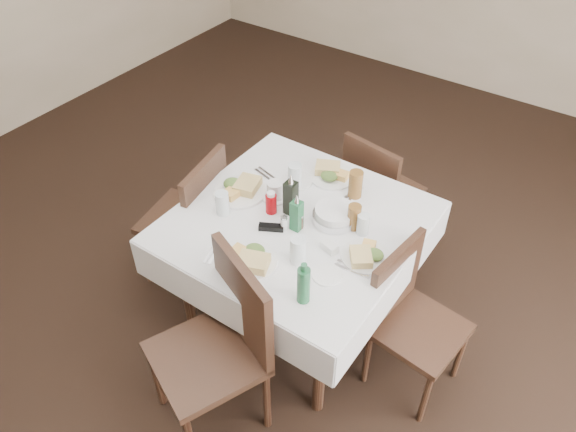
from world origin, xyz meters
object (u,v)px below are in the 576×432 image
Objects in this scene: chair_north at (377,187)px; oil_cruet_dark at (291,196)px; chair_east at (408,312)px; water_w at (222,203)px; chair_west at (193,214)px; green_bottle at (304,285)px; dining_table at (297,233)px; water_e at (363,224)px; chair_south at (223,338)px; bread_basket at (335,215)px; ketchup_bottle at (271,203)px; water_s at (298,250)px; oil_cruet_green at (297,214)px; water_n at (295,176)px; coffee_mug at (276,191)px.

oil_cruet_dark is at bearing -99.26° from chair_north.
water_w is at bearing -170.04° from chair_east.
green_bottle is at bearing -19.57° from chair_west.
dining_table is 0.37m from water_e.
chair_south is 4.27× the size of bread_basket.
water_s is at bearing -34.82° from ketchup_bottle.
oil_cruet_green is 0.18m from ketchup_bottle.
chair_east is 0.60m from bread_basket.
chair_east is 3.46× the size of oil_cruet_dark.
chair_east is at bearing 9.96° from water_w.
water_n is 0.50m from water_e.
oil_cruet_dark is (-0.13, -0.77, 0.39)m from chair_north.
dining_table is 5.36× the size of green_bottle.
water_w is (-0.51, 0.07, -0.01)m from water_s.
dining_table is 0.25m from coffee_mug.
oil_cruet_green is (0.72, 0.01, 0.34)m from chair_west.
chair_west reaches higher than chair_north.
water_e reaches higher than chair_east.
ketchup_bottle is at bearing -178.08° from chair_east.
chair_west is at bearing 140.44° from chair_south.
oil_cruet_dark reaches higher than chair_east.
water_s is at bearing 75.31° from chair_south.
oil_cruet_green is (-0.29, -0.16, 0.04)m from water_e.
chair_south is 6.88× the size of water_s.
chair_north is 1.15m from chair_west.
chair_north is at bearing 70.44° from coffee_mug.
coffee_mug is at bearing 138.20° from water_s.
water_w is 0.58m from bread_basket.
chair_south is 7.72× the size of ketchup_bottle.
water_s is at bearing -54.27° from oil_cruet_green.
water_s is 1.25× the size of water_e.
dining_table is 0.71m from chair_west.
water_e is (0.15, 0.34, -0.01)m from water_s.
water_n is at bearing 95.13° from ketchup_bottle.
water_n is at bearing 103.71° from chair_south.
chair_west is 0.91m from bread_basket.
dining_table is 8.39× the size of water_s.
oil_cruet_dark is at bearing -169.10° from water_e.
chair_west reaches higher than water_e.
water_n is 0.93× the size of coffee_mug.
water_w is 0.40m from oil_cruet_green.
chair_west is at bearing 160.43° from green_bottle.
green_bottle is (0.66, -0.25, 0.03)m from water_w.
chair_north is 6.00× the size of water_n.
water_e is 0.75× the size of coffee_mug.
green_bottle is (0.38, -0.45, -0.01)m from oil_cruet_dark.
oil_cruet_green is (-0.13, -0.16, 0.06)m from bread_basket.
water_s is 0.35m from bread_basket.
dining_table is at bearing -94.57° from chair_north.
dining_table is 0.68m from chair_east.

